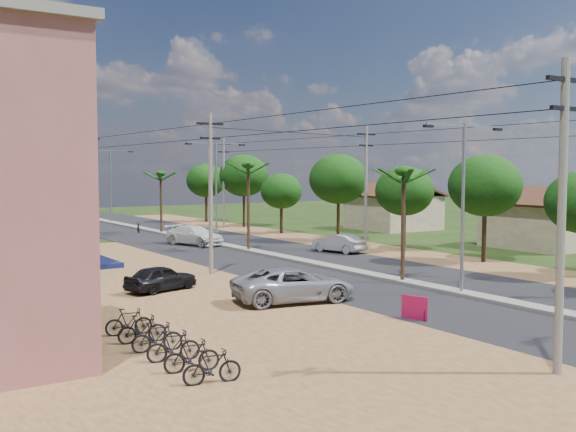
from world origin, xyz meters
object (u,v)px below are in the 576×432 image
car_parked_silver (294,285)px  parked_scooter_row (165,341)px  car_parked_dark (161,279)px  car_silver_mid (338,244)px  roadside_sign (415,308)px  car_white_far (195,236)px

car_parked_silver → parked_scooter_row: bearing=132.8°
car_parked_dark → car_parked_silver: bearing=-162.2°
car_silver_mid → car_parked_silver: 17.97m
car_parked_silver → roadside_sign: size_ratio=4.82×
car_parked_silver → car_parked_dark: (-3.89, 5.71, -0.13)m
car_white_far → roadside_sign: car_white_far is taller
car_silver_mid → car_parked_dark: car_silver_mid is taller
car_silver_mid → roadside_sign: size_ratio=3.48×
parked_scooter_row → car_silver_mid: bearing=41.1°
car_silver_mid → parked_scooter_row: size_ratio=0.54×
car_parked_silver → car_parked_dark: 6.92m
car_parked_dark → roadside_sign: bearing=-168.8°
car_silver_mid → roadside_sign: 21.24m
car_silver_mid → car_white_far: (-6.43, 9.82, 0.09)m
roadside_sign → parked_scooter_row: bearing=162.3°
car_silver_mid → car_parked_dark: bearing=9.4°
car_silver_mid → parked_scooter_row: (-20.63, -18.01, -0.15)m
car_white_far → parked_scooter_row: size_ratio=0.70×
car_white_far → car_parked_dark: size_ratio=1.39×
car_parked_dark → car_white_far: bearing=-46.6°
car_white_far → car_parked_silver: (-6.00, -22.80, 0.02)m
car_white_far → car_silver_mid: bearing=-75.9°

